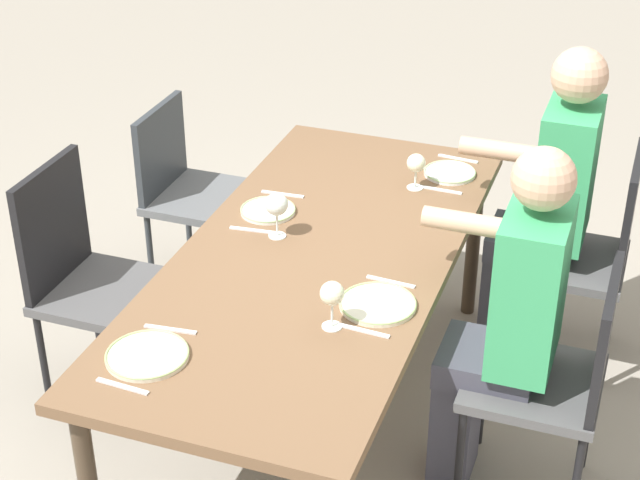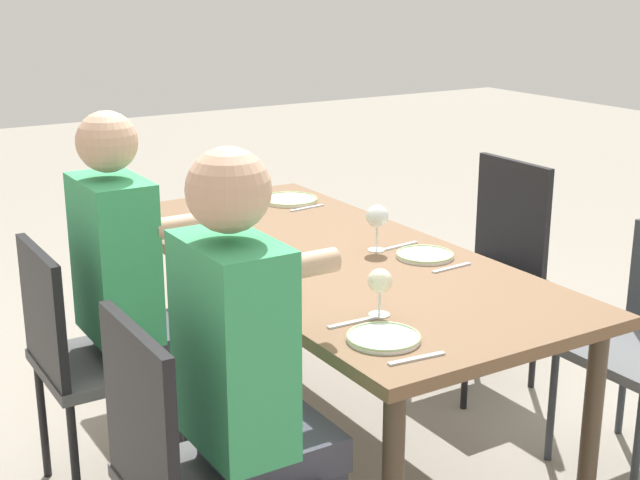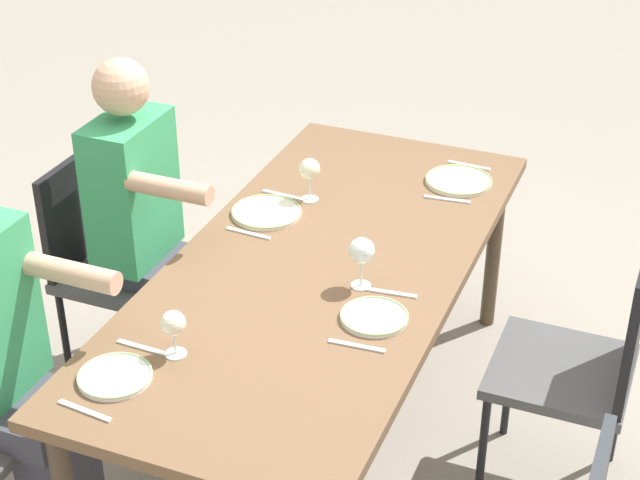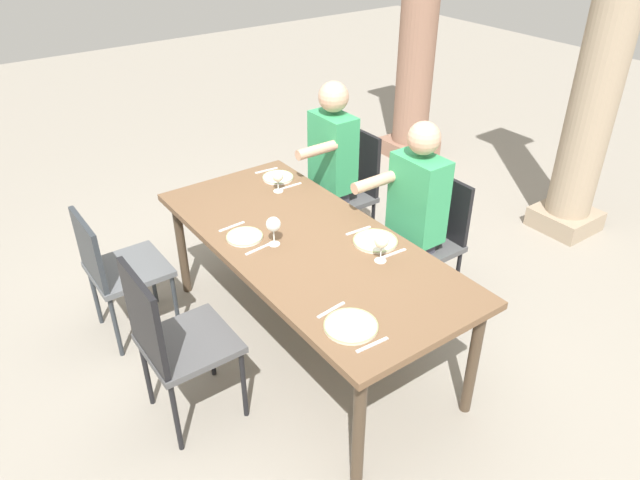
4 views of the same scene
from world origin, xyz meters
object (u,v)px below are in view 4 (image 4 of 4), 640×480
Objects in this scene: plate_3 at (351,326)px; plate_1 at (245,237)px; stone_column_near at (420,10)px; chair_west_north at (347,185)px; chair_west_south at (115,266)px; wine_glass_0 at (278,177)px; plate_2 at (375,241)px; dining_table at (308,250)px; wine_glass_2 at (382,242)px; chair_mid_north at (428,234)px; wine_glass_1 at (273,225)px; chair_mid_south at (172,338)px; diner_man_white at (408,219)px; plate_0 at (278,177)px; diner_woman_green at (326,169)px; stone_column_centre at (604,61)px.

plate_1 is at bearing -179.70° from plate_3.
stone_column_near reaches higher than plate_3.
chair_west_north is 1.76m from chair_west_south.
wine_glass_0 is 0.86m from plate_2.
dining_table is 12.64× the size of wine_glass_2.
wine_glass_1 is (-0.17, -1.05, 0.35)m from chair_mid_north.
chair_mid_south is 5.62× the size of wine_glass_1.
chair_mid_south is (0.00, -1.77, 0.02)m from chair_mid_north.
wine_glass_1 reaches higher than wine_glass_2.
wine_glass_0 is at bearing -179.76° from wine_glass_2.
plate_2 is at bearing 49.69° from chair_west_south.
diner_man_white is at bearing 61.48° from chair_west_south.
dining_table is 1.57× the size of diner_man_white.
dining_table is 0.90m from chair_mid_south.
chair_west_north is 4.49× the size of plate_1.
chair_mid_north is (0.09, 0.88, -0.16)m from dining_table.
diner_man_white is 5.23× the size of plate_3.
diner_woman_green is at bearing 88.05° from plate_0.
chair_mid_north is 5.24× the size of wine_glass_1.
chair_west_north is 1.09× the size of chair_west_south.
plate_3 reaches higher than dining_table.
plate_3 is at bearing -48.83° from plate_2.
plate_0 is 1.28× the size of wine_glass_2.
plate_2 is (0.31, 0.47, -0.12)m from wine_glass_1.
stone_column_near is 3.28m from plate_1.
stone_column_near is at bearing 138.98° from chair_mid_north.
plate_2 is at bearing 56.43° from wine_glass_1.
wine_glass_2 is at bearing -46.70° from stone_column_near.
diner_woman_green reaches higher than plate_0.
diner_woman_green is at bearing 147.34° from plate_3.
dining_table is at bearing -97.46° from diner_man_white.
chair_mid_south is 4.64× the size of plate_0.
chair_mid_north is 5.52× the size of wine_glass_2.
stone_column_centre reaches higher than plate_0.
stone_column_near reaches higher than wine_glass_1.
wine_glass_1 is at bearing -100.95° from diner_man_white.
plate_0 is at bearing 133.65° from plate_1.
plate_2 is (0.14, -0.39, 0.06)m from diner_man_white.
dining_table is at bearing -49.28° from chair_west_north.
chair_mid_north is 0.82m from wine_glass_2.
chair_mid_north reaches higher than plate_3.
dining_table is 3.19m from stone_column_near.
stone_column_centre is 2.32m from plate_2.
chair_west_south is at bearing -130.97° from dining_table.
wine_glass_2 is (2.20, -2.33, -0.57)m from stone_column_near.
diner_woman_green is (-0.85, 1.57, 0.16)m from chair_mid_south.
wine_glass_0 reaches higher than plate_0.
chair_west_north is 0.70× the size of diner_woman_green.
plate_2 is at bearing -21.37° from diner_woman_green.
chair_mid_south reaches higher than plate_2.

